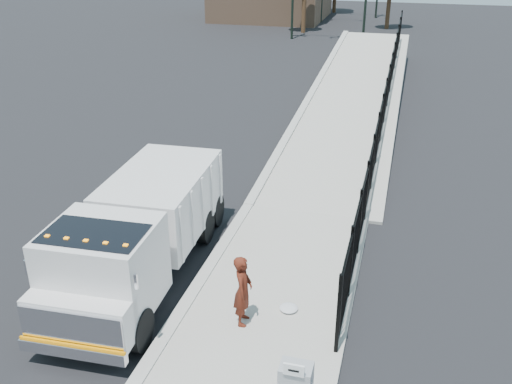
# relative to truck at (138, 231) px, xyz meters

# --- Properties ---
(ground) EXTENTS (120.00, 120.00, 0.00)m
(ground) POSITION_rel_truck_xyz_m (1.48, 0.43, -1.36)
(ground) COLOR black
(ground) RESTS_ON ground
(sidewalk) EXTENTS (3.55, 12.00, 0.12)m
(sidewalk) POSITION_rel_truck_xyz_m (3.41, -1.57, -1.30)
(sidewalk) COLOR #9E998E
(sidewalk) RESTS_ON ground
(curb) EXTENTS (0.30, 12.00, 0.16)m
(curb) POSITION_rel_truck_xyz_m (1.48, -1.57, -1.28)
(curb) COLOR #ADAAA3
(curb) RESTS_ON ground
(ramp) EXTENTS (3.95, 24.06, 3.19)m
(ramp) POSITION_rel_truck_xyz_m (3.61, 16.43, -1.36)
(ramp) COLOR #9E998E
(ramp) RESTS_ON ground
(iron_fence) EXTENTS (0.10, 28.00, 1.80)m
(iron_fence) POSITION_rel_truck_xyz_m (5.03, 12.43, -0.46)
(iron_fence) COLOR black
(iron_fence) RESTS_ON ground
(truck) EXTENTS (2.60, 7.14, 2.41)m
(truck) POSITION_rel_truck_xyz_m (0.00, 0.00, 0.00)
(truck) COLOR black
(truck) RESTS_ON ground
(worker) EXTENTS (0.46, 0.64, 1.63)m
(worker) POSITION_rel_truck_xyz_m (2.94, -1.14, -0.42)
(worker) COLOR #511B0F
(worker) RESTS_ON sidewalk
(arrow_sign) EXTENTS (0.35, 0.04, 0.22)m
(arrow_sign) POSITION_rel_truck_xyz_m (4.58, -3.80, 0.12)
(arrow_sign) COLOR white
(arrow_sign) RESTS_ON utility_cabinet
(debris) EXTENTS (0.42, 0.42, 0.11)m
(debris) POSITION_rel_truck_xyz_m (3.81, -0.47, -1.18)
(debris) COLOR silver
(debris) RESTS_ON sidewalk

